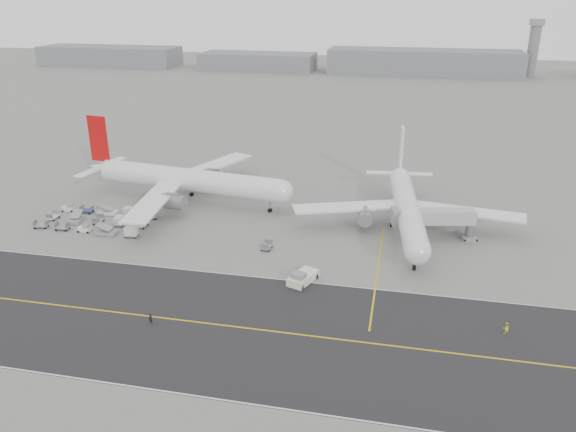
% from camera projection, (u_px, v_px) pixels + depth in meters
% --- Properties ---
extents(ground, '(700.00, 700.00, 0.00)m').
position_uv_depth(ground, '(210.00, 266.00, 102.36)').
color(ground, gray).
rests_on(ground, ground).
extents(taxiway, '(220.00, 59.00, 0.03)m').
position_uv_depth(taxiway, '(202.00, 323.00, 85.10)').
color(taxiway, '#28282A').
rests_on(taxiway, ground).
extents(horizon_buildings, '(520.00, 28.00, 28.00)m').
position_uv_depth(horizon_buildings, '(405.00, 74.00, 332.09)').
color(horizon_buildings, slate).
rests_on(horizon_buildings, ground).
extents(control_tower, '(7.00, 7.00, 31.25)m').
position_uv_depth(control_tower, '(533.00, 47.00, 316.96)').
color(control_tower, slate).
rests_on(control_tower, ground).
extents(airliner_a, '(54.08, 53.15, 18.73)m').
position_uv_depth(airliner_a, '(185.00, 179.00, 131.94)').
color(airliner_a, white).
rests_on(airliner_a, ground).
extents(airliner_b, '(47.87, 48.61, 16.78)m').
position_uv_depth(airliner_b, '(407.00, 206.00, 117.14)').
color(airliner_b, white).
rests_on(airliner_b, ground).
extents(pushback_tug, '(4.96, 8.12, 2.32)m').
position_uv_depth(pushback_tug, '(302.00, 278.00, 96.36)').
color(pushback_tug, white).
rests_on(pushback_tug, ground).
extents(jet_bridge, '(17.63, 6.83, 6.58)m').
position_uv_depth(jet_bridge, '(435.00, 218.00, 111.70)').
color(jet_bridge, gray).
rests_on(jet_bridge, ground).
extents(gse_cluster, '(29.95, 19.80, 2.15)m').
position_uv_depth(gse_cluster, '(97.00, 223.00, 121.18)').
color(gse_cluster, gray).
rests_on(gse_cluster, ground).
extents(stray_dolly, '(1.78, 2.70, 1.59)m').
position_uv_depth(stray_dolly, '(267.00, 249.00, 109.06)').
color(stray_dolly, silver).
rests_on(stray_dolly, ground).
extents(ground_crew_a, '(0.73, 0.58, 1.74)m').
position_uv_depth(ground_crew_a, '(151.00, 319.00, 84.57)').
color(ground_crew_a, black).
rests_on(ground_crew_a, ground).
extents(ground_crew_b, '(1.12, 1.01, 1.88)m').
position_uv_depth(ground_crew_b, '(506.00, 328.00, 82.08)').
color(ground_crew_b, '#F9F31D').
rests_on(ground_crew_b, ground).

